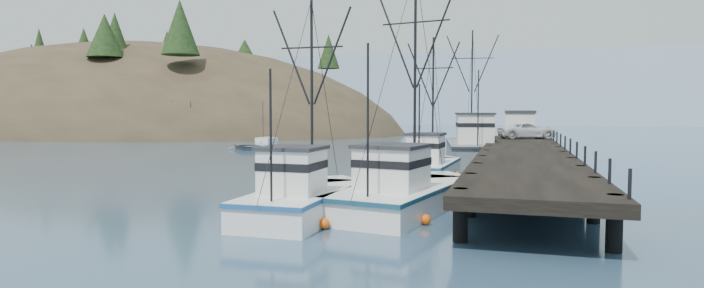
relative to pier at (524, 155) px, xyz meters
name	(u,v)px	position (x,y,z in m)	size (l,w,h in m)	color
ground	(236,208)	(-14.00, -16.00, -1.69)	(400.00, 400.00, 0.00)	#2D4965
pier	(524,155)	(0.00, 0.00, 0.00)	(6.00, 44.00, 2.00)	black
headland	(106,151)	(-88.95, 62.61, -6.24)	(134.80, 78.00, 51.00)	#382D1E
distant_ridge	(503,124)	(-4.00, 154.00, -1.69)	(360.00, 40.00, 26.00)	#9EB2C6
distant_ridge_far	(372,122)	(-54.00, 169.00, -1.69)	(180.00, 25.00, 18.00)	silver
moored_sailboats	(220,137)	(-46.53, 39.25, -1.36)	(24.90, 19.56, 6.35)	white
trawler_near	(406,193)	(-5.76, -14.11, -0.87)	(5.91, 12.29, 12.24)	white
trawler_mid	(305,198)	(-9.94, -16.90, -0.87)	(3.53, 10.24, 10.34)	white
trawler_far	(430,167)	(-6.39, -1.75, -0.87)	(3.71, 10.01, 10.40)	white
work_vessel	(472,149)	(-4.41, 12.15, -0.46)	(6.41, 15.33, 12.80)	slate
pier_shed	(520,124)	(-0.09, 18.00, 1.73)	(3.00, 3.20, 2.80)	silver
pickup_truck	(527,131)	(0.61, 16.99, 1.09)	(2.60, 5.63, 1.57)	silver
motorboat	(249,150)	(-31.41, 19.55, -1.69)	(3.95, 5.53, 1.15)	slate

